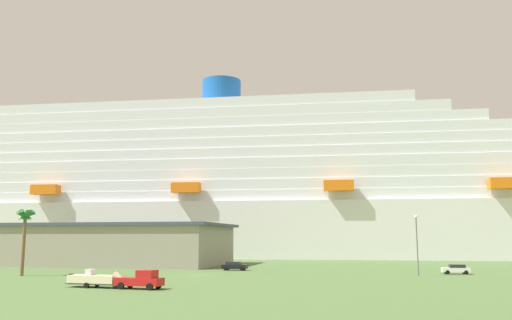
# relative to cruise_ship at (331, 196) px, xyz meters

# --- Properties ---
(ground_plane) EXTENTS (600.00, 600.00, 0.00)m
(ground_plane) POSITION_rel_cruise_ship_xyz_m (-23.98, -46.45, -18.47)
(ground_plane) COLOR #4C6B38
(cruise_ship) EXTENTS (287.84, 45.54, 65.68)m
(cruise_ship) POSITION_rel_cruise_ship_xyz_m (0.00, 0.00, 0.00)
(cruise_ship) COLOR white
(cruise_ship) RESTS_ON ground_plane
(terminal_building) EXTENTS (63.11, 34.02, 8.93)m
(terminal_building) POSITION_rel_cruise_ship_xyz_m (-54.94, -45.75, -13.98)
(terminal_building) COLOR gray
(terminal_building) RESTS_ON ground_plane
(pickup_truck) EXTENTS (5.90, 3.19, 2.20)m
(pickup_truck) POSITION_rel_cruise_ship_xyz_m (-25.89, -99.02, -17.42)
(pickup_truck) COLOR red
(pickup_truck) RESTS_ON ground_plane
(small_boat_on_trailer) EXTENTS (8.75, 3.53, 2.15)m
(small_boat_on_trailer) POSITION_rel_cruise_ship_xyz_m (-31.39, -97.83, -17.51)
(small_boat_on_trailer) COLOR #595960
(small_boat_on_trailer) RESTS_ON ground_plane
(palm_tree) EXTENTS (2.95, 2.95, 10.40)m
(palm_tree) POSITION_rel_cruise_ship_xyz_m (-51.18, -80.63, -9.95)
(palm_tree) COLOR brown
(palm_tree) RESTS_ON ground_plane
(street_lamp) EXTENTS (0.56, 0.56, 9.47)m
(street_lamp) POSITION_rel_cruise_ship_xyz_m (10.44, -74.39, -12.44)
(street_lamp) COLOR slate
(street_lamp) RESTS_ON ground_plane
(parked_car_white_van) EXTENTS (4.45, 2.23, 1.58)m
(parked_car_white_van) POSITION_rel_cruise_ship_xyz_m (17.48, -69.31, -17.63)
(parked_car_white_van) COLOR white
(parked_car_white_van) RESTS_ON ground_plane
(parked_car_black_coupe) EXTENTS (4.78, 2.43, 1.58)m
(parked_car_black_coupe) POSITION_rel_cruise_ship_xyz_m (-20.16, -63.33, -17.63)
(parked_car_black_coupe) COLOR black
(parked_car_black_coupe) RESTS_ON ground_plane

